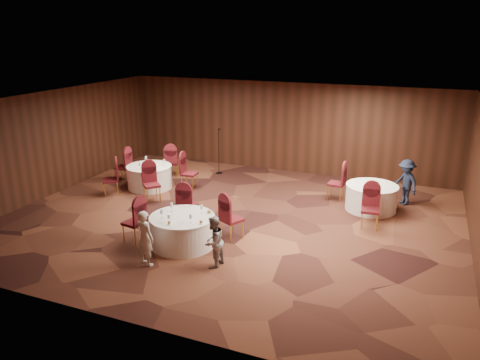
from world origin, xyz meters
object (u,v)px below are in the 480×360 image
at_px(table_right, 371,197).
at_px(woman_a, 145,238).
at_px(table_left, 150,177).
at_px(woman_b, 213,242).
at_px(man_c, 406,182).
at_px(table_main, 183,231).
at_px(mic_stand, 219,160).

bearing_deg(table_right, woman_a, -128.43).
relative_size(table_left, woman_b, 1.25).
bearing_deg(man_c, woman_b, -76.66).
relative_size(table_main, mic_stand, 0.96).
distance_m(table_left, woman_a, 5.31).
distance_m(table_main, woman_b, 1.34).
bearing_deg(woman_b, table_main, -114.25).
bearing_deg(mic_stand, man_c, -6.70).
height_order(mic_stand, woman_b, mic_stand).
distance_m(table_right, woman_b, 5.49).
height_order(woman_b, man_c, man_c).
height_order(table_main, woman_a, woman_a).
distance_m(woman_b, man_c, 6.64).
height_order(table_left, woman_a, woman_a).
bearing_deg(table_left, table_right, 5.98).
height_order(mic_stand, woman_a, mic_stand).
bearing_deg(woman_a, table_right, -112.55).
distance_m(table_right, mic_stand, 5.74).
relative_size(table_right, woman_b, 1.25).
distance_m(table_right, woman_a, 6.70).
xyz_separation_m(table_left, woman_b, (4.20, -4.02, 0.21)).
distance_m(table_main, mic_stand, 5.89).
relative_size(mic_stand, woman_a, 1.28).
bearing_deg(table_main, table_left, 132.52).
xyz_separation_m(table_right, man_c, (0.86, 0.83, 0.31)).
relative_size(table_right, mic_stand, 0.90).
bearing_deg(woman_a, mic_stand, -62.83).
bearing_deg(man_c, table_main, -87.81).
height_order(table_left, woman_b, woman_b).
bearing_deg(man_c, mic_stand, -140.49).
relative_size(woman_a, man_c, 0.93).
xyz_separation_m(table_main, table_left, (-3.07, 3.35, 0.00)).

